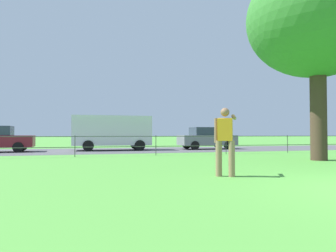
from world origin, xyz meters
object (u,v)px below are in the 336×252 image
Objects in this scene: panel_van_far_left at (112,131)px; car_grey_right at (207,138)px; tree_large_lawn at (308,22)px; person_thrower at (225,139)px.

car_grey_right is at bearing -2.45° from panel_van_far_left.
tree_large_lawn is 8.59m from person_thrower.
tree_large_lawn reaches higher than car_grey_right.
car_grey_right is at bearing 94.53° from tree_large_lawn.
person_thrower reaches higher than car_grey_right.
car_grey_right is (5.17, 13.05, -0.15)m from person_thrower.
person_thrower is 13.41m from panel_van_far_left.
panel_van_far_left is at bearing 177.55° from car_grey_right.
panel_van_far_left is at bearing 127.56° from tree_large_lawn.
panel_van_far_left reaches higher than car_grey_right.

